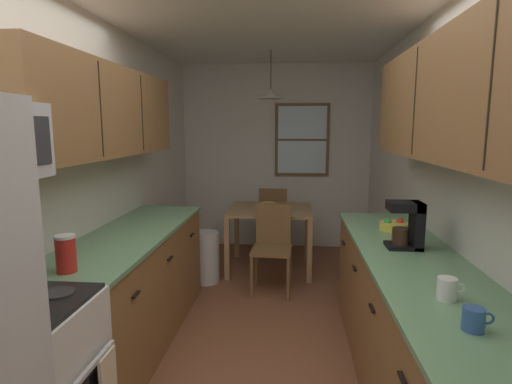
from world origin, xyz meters
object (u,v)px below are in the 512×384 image
at_px(mug_spare, 474,319).
at_px(dining_table, 270,217).
at_px(mug_by_coffeemaker, 447,289).
at_px(table_serving_bowl, 268,205).
at_px(dining_chair_near, 272,243).
at_px(coffee_maker, 409,224).
at_px(dining_chair_far, 274,217).
at_px(storage_canister, 66,254).
at_px(trash_bin, 206,257).
at_px(fruit_bowl, 394,225).

bearing_deg(mug_spare, dining_table, 107.17).
height_order(mug_by_coffeemaker, table_serving_bowl, mug_by_coffeemaker).
bearing_deg(dining_chair_near, coffee_maker, -55.32).
bearing_deg(mug_spare, coffee_maker, 87.45).
relative_size(dining_chair_far, table_serving_bowl, 4.55).
xyz_separation_m(dining_chair_near, coffee_maker, (0.97, -1.40, 0.56)).
xyz_separation_m(storage_canister, coffee_maker, (2.01, 0.64, 0.06)).
relative_size(dining_chair_far, coffee_maker, 2.90).
bearing_deg(coffee_maker, trash_bin, 137.73).
bearing_deg(storage_canister, mug_spare, -13.96).
bearing_deg(storage_canister, coffee_maker, 17.70).
distance_m(dining_chair_far, fruit_bowl, 2.46).
distance_m(mug_by_coffeemaker, fruit_bowl, 1.32).
relative_size(trash_bin, coffee_maker, 1.80).
height_order(dining_table, dining_chair_near, dining_chair_near).
distance_m(trash_bin, storage_canister, 2.33).
distance_m(dining_chair_near, dining_chair_far, 1.28).
bearing_deg(mug_by_coffeemaker, coffee_maker, 86.80).
relative_size(dining_table, dining_chair_near, 1.08).
relative_size(dining_table, trash_bin, 1.73).
bearing_deg(coffee_maker, fruit_bowl, 86.99).
bearing_deg(mug_spare, storage_canister, 166.04).
distance_m(coffee_maker, fruit_bowl, 0.51).
distance_m(storage_canister, table_serving_bowl, 2.90).
relative_size(dining_chair_far, trash_bin, 1.61).
relative_size(dining_chair_near, mug_by_coffeemaker, 7.12).
height_order(trash_bin, mug_by_coffeemaker, mug_by_coffeemaker).
height_order(coffee_maker, fruit_bowl, coffee_maker).
height_order(coffee_maker, mug_by_coffeemaker, coffee_maker).
bearing_deg(dining_table, dining_chair_near, -84.61).
bearing_deg(fruit_bowl, dining_chair_near, 137.49).
relative_size(dining_chair_far, fruit_bowl, 4.07).
distance_m(dining_chair_far, coffee_maker, 2.92).
relative_size(trash_bin, table_serving_bowl, 2.83).
xyz_separation_m(dining_chair_far, trash_bin, (-0.70, -1.12, -0.22)).
bearing_deg(table_serving_bowl, mug_by_coffeemaker, -70.85).
bearing_deg(dining_table, coffee_maker, -63.22).
bearing_deg(dining_chair_near, table_serving_bowl, 97.57).
relative_size(trash_bin, fruit_bowl, 2.53).
height_order(storage_canister, mug_spare, storage_canister).
bearing_deg(dining_chair_far, table_serving_bowl, -94.61).
relative_size(dining_table, table_serving_bowl, 4.90).
xyz_separation_m(fruit_bowl, table_serving_bowl, (-1.09, 1.60, -0.16)).
relative_size(fruit_bowl, table_serving_bowl, 1.12).
height_order(dining_chair_far, trash_bin, dining_chair_far).
xyz_separation_m(dining_chair_near, dining_chair_far, (-0.04, 1.28, 0.00)).
bearing_deg(mug_spare, fruit_bowl, 87.31).
height_order(dining_table, trash_bin, dining_table).
relative_size(mug_spare, table_serving_bowl, 0.62).
height_order(trash_bin, coffee_maker, coffee_maker).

